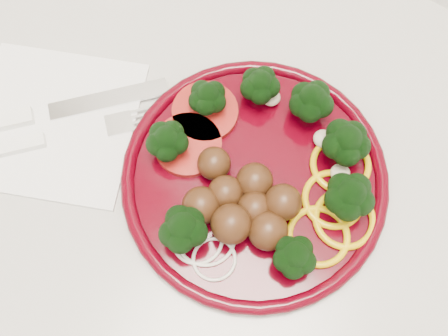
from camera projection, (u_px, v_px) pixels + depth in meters
The scene contains 5 objects.
counter at pixel (295, 300), 0.97m from camera, with size 2.40×0.60×0.90m.
plate at pixel (257, 175), 0.55m from camera, with size 0.27×0.27×0.06m.
napkin at pixel (54, 123), 0.59m from camera, with size 0.17×0.17×0.00m, color white.
knife at pixel (26, 117), 0.59m from camera, with size 0.18×0.19×0.01m.
fork at pixel (26, 144), 0.58m from camera, with size 0.16×0.17×0.01m.
Camera 1 is at (-0.03, 1.53, 1.44)m, focal length 45.00 mm.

